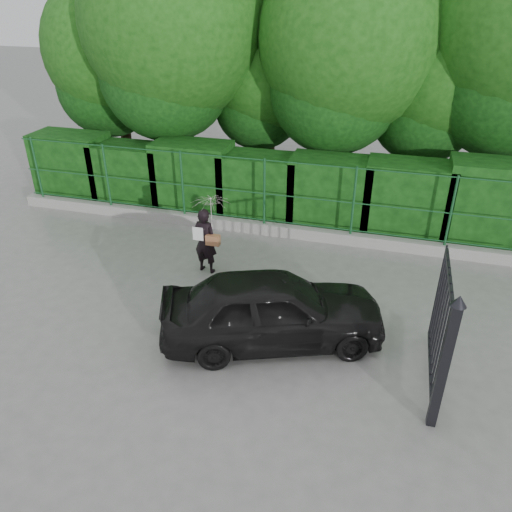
# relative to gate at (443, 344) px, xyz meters

# --- Properties ---
(ground) EXTENTS (80.00, 80.00, 0.00)m
(ground) POSITION_rel_gate_xyz_m (-4.60, 0.72, -1.19)
(ground) COLOR gray
(kerb) EXTENTS (14.00, 0.25, 0.30)m
(kerb) POSITION_rel_gate_xyz_m (-4.60, 5.22, -1.04)
(kerb) COLOR #9E9E99
(kerb) RESTS_ON ground
(fence) EXTENTS (14.13, 0.06, 1.80)m
(fence) POSITION_rel_gate_xyz_m (-4.38, 5.22, 0.01)
(fence) COLOR #174E27
(fence) RESTS_ON kerb
(hedge) EXTENTS (14.20, 1.20, 2.19)m
(hedge) POSITION_rel_gate_xyz_m (-4.48, 6.22, -0.20)
(hedge) COLOR black
(hedge) RESTS_ON ground
(trees) EXTENTS (17.10, 6.15, 8.08)m
(trees) POSITION_rel_gate_xyz_m (-3.46, 8.46, 3.43)
(trees) COLOR black
(trees) RESTS_ON ground
(gate) EXTENTS (0.22, 2.33, 2.36)m
(gate) POSITION_rel_gate_xyz_m (0.00, 0.00, 0.00)
(gate) COLOR black
(gate) RESTS_ON ground
(woman) EXTENTS (0.90, 0.89, 1.86)m
(woman) POSITION_rel_gate_xyz_m (-4.89, 2.98, 0.03)
(woman) COLOR black
(woman) RESTS_ON ground
(car) EXTENTS (4.45, 3.04, 1.41)m
(car) POSITION_rel_gate_xyz_m (-2.87, 0.87, -0.48)
(car) COLOR black
(car) RESTS_ON ground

